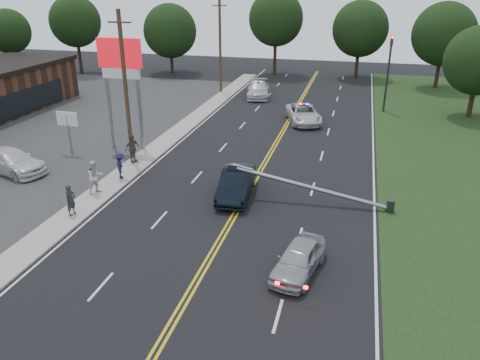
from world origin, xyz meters
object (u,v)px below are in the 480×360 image
(parked_car, at_px, (11,161))
(emergency_a, at_px, (303,114))
(fallen_streetlight, at_px, (319,189))
(utility_pole_mid, at_px, (126,87))
(small_sign, at_px, (68,123))
(bystander_a, at_px, (71,200))
(utility_pole_far, at_px, (220,46))
(bystander_b, at_px, (95,177))
(emergency_b, at_px, (258,90))
(waiting_sedan, at_px, (299,259))
(bystander_c, at_px, (121,166))
(crashed_sedan, at_px, (236,183))
(bystander_d, at_px, (132,148))
(traffic_signal, at_px, (389,67))
(pylon_sign, at_px, (121,68))

(parked_car, distance_m, emergency_a, 23.68)
(fallen_streetlight, bearing_deg, utility_pole_mid, 163.36)
(small_sign, distance_m, bystander_a, 10.51)
(fallen_streetlight, relative_size, utility_pole_far, 0.94)
(bystander_b, bearing_deg, utility_pole_mid, 36.10)
(small_sign, height_order, emergency_b, small_sign)
(waiting_sedan, bearing_deg, bystander_c, 160.37)
(waiting_sedan, height_order, bystander_c, bystander_c)
(waiting_sedan, bearing_deg, utility_pole_mid, 151.99)
(utility_pole_far, xyz_separation_m, crashed_sedan, (8.67, -26.08, -4.28))
(fallen_streetlight, distance_m, bystander_a, 13.40)
(utility_pole_far, relative_size, waiting_sedan, 2.57)
(bystander_d, bearing_deg, utility_pole_far, 25.04)
(crashed_sedan, xyz_separation_m, bystander_d, (-8.20, 3.32, 0.31))
(traffic_signal, relative_size, parked_car, 1.35)
(parked_car, xyz_separation_m, bystander_b, (7.23, -1.80, 0.36))
(utility_pole_far, relative_size, bystander_c, 5.98)
(waiting_sedan, bearing_deg, bystander_b, 169.84)
(emergency_b, bearing_deg, bystander_a, -107.58)
(emergency_b, bearing_deg, crashed_sedan, -91.08)
(pylon_sign, bearing_deg, emergency_b, 72.83)
(emergency_b, bearing_deg, waiting_sedan, -85.21)
(emergency_a, relative_size, bystander_d, 2.76)
(bystander_c, bearing_deg, utility_pole_mid, -8.40)
(parked_car, bearing_deg, small_sign, -7.19)
(emergency_a, relative_size, bystander_b, 2.74)
(crashed_sedan, height_order, bystander_c, bystander_c)
(small_sign, bearing_deg, traffic_signal, 38.90)
(small_sign, xyz_separation_m, traffic_signal, (22.30, 18.00, 1.87))
(emergency_b, bearing_deg, utility_pole_mid, -112.76)
(parked_car, height_order, emergency_a, parked_car)
(traffic_signal, relative_size, emergency_b, 1.28)
(traffic_signal, relative_size, bystander_a, 4.16)
(fallen_streetlight, xyz_separation_m, utility_pole_far, (-13.39, 26.00, 4.17))
(parked_car, height_order, emergency_b, emergency_b)
(fallen_streetlight, xyz_separation_m, parked_car, (-19.92, -0.14, -0.16))
(waiting_sedan, height_order, bystander_a, bystander_a)
(bystander_d, bearing_deg, waiting_sedan, -104.75)
(fallen_streetlight, height_order, utility_pole_far, utility_pole_far)
(pylon_sign, distance_m, bystander_a, 12.06)
(fallen_streetlight, xyz_separation_m, bystander_d, (-12.91, 3.24, 0.19))
(crashed_sedan, distance_m, bystander_a, 9.11)
(crashed_sedan, xyz_separation_m, emergency_a, (1.80, 16.41, -0.04))
(bystander_a, xyz_separation_m, bystander_c, (0.18, 5.19, -0.01))
(pylon_sign, bearing_deg, bystander_a, -78.65)
(small_sign, bearing_deg, waiting_sedan, -31.26)
(waiting_sedan, height_order, parked_car, parked_car)
(parked_car, bearing_deg, emergency_a, -30.45)
(emergency_b, relative_size, bystander_b, 2.76)
(utility_pole_far, distance_m, bystander_c, 25.91)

